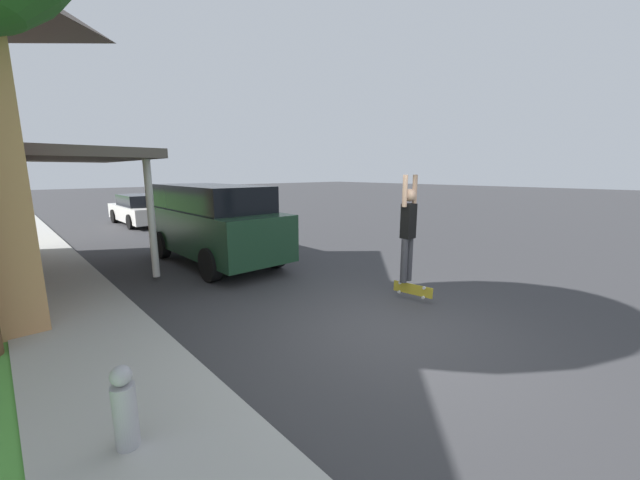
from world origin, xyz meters
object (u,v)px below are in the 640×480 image
object	(u,v)px
car_down_street	(140,210)
skateboarder	(408,227)
suv_parked	(213,222)
skateboard	(412,289)
fire_hydrant	(125,408)

from	to	relation	value
car_down_street	skateboarder	world-z (taller)	skateboarder
suv_parked	skateboard	size ratio (longest dim) A/B	6.29
skateboard	fire_hydrant	bearing A→B (deg)	-175.10
skateboarder	skateboard	world-z (taller)	skateboarder
skateboard	fire_hydrant	distance (m)	5.21
suv_parked	car_down_street	xyz separation A→B (m)	(0.78, 9.26, -0.46)
car_down_street	fire_hydrant	world-z (taller)	car_down_street
skateboard	fire_hydrant	world-z (taller)	fire_hydrant
suv_parked	car_down_street	size ratio (longest dim) A/B	1.09
skateboard	fire_hydrant	size ratio (longest dim) A/B	1.02
car_down_street	skateboard	xyz separation A→B (m)	(0.60, -14.75, -0.44)
car_down_street	fire_hydrant	size ratio (longest dim) A/B	5.90
suv_parked	skateboarder	xyz separation A→B (m)	(1.34, -5.36, 0.32)
skateboard	car_down_street	bearing A→B (deg)	92.33
fire_hydrant	skateboard	bearing A→B (deg)	4.90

